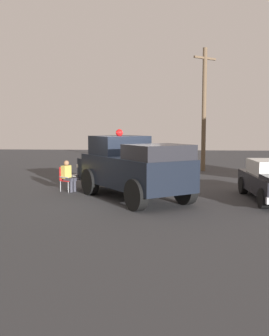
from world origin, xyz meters
name	(u,v)px	position (x,y,z in m)	size (l,w,h in m)	color
ground_plane	(125,200)	(0.00, 0.00, 0.00)	(60.00, 60.00, 0.00)	#333335
vintage_fire_truck	(131,167)	(-0.43, 0.19, 1.20)	(6.10, 5.22, 2.59)	black
lawn_chair_near_truck	(66,177)	(-1.87, -2.68, 0.59)	(0.67, 0.67, 1.02)	#B7BABF
lawn_chair_by_car	(99,170)	(-4.67, -1.73, 0.59)	(0.69, 0.69, 1.02)	#B7BABF
spectator_seated	(68,175)	(-1.80, -2.57, 0.70)	(0.59, 0.65, 1.29)	#383842
utility_pole	(204,108)	(-9.78, 3.74, 3.78)	(1.16, 1.40, 7.28)	brown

